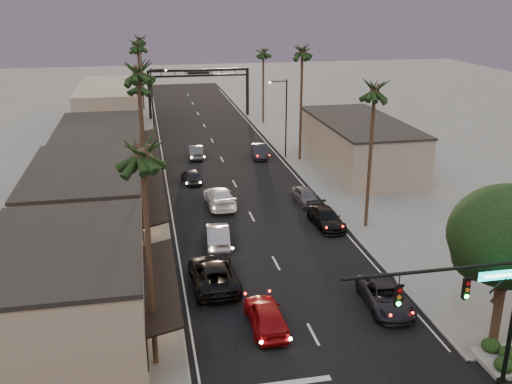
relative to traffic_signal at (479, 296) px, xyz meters
name	(u,v)px	position (x,y,z in m)	size (l,w,h in m)	color
ground	(230,175)	(-5.69, 36.00, -5.08)	(200.00, 200.00, 0.00)	slate
road	(223,162)	(-5.69, 41.00, -5.08)	(14.00, 120.00, 0.02)	black
sidewalk_left	(137,150)	(-15.19, 48.00, -5.02)	(5.00, 92.00, 0.12)	slate
sidewalk_right	(290,142)	(3.81, 48.00, -5.02)	(5.00, 92.00, 0.12)	slate
storefront_near	(67,296)	(-18.69, 8.00, -2.33)	(8.00, 12.00, 5.50)	tan
storefront_mid	(88,205)	(-18.69, 22.00, -2.33)	(8.00, 14.00, 5.50)	gray
storefront_far	(100,153)	(-18.69, 38.00, -2.58)	(8.00, 16.00, 5.00)	tan
storefront_dist	(110,107)	(-18.69, 61.00, -2.08)	(8.00, 20.00, 6.00)	gray
building_right	(359,145)	(8.31, 36.00, -2.58)	(8.00, 18.00, 5.00)	gray
traffic_signal	(479,296)	(0.00, 0.00, 0.00)	(8.51, 0.22, 7.80)	black
corner_tree	(511,240)	(3.79, 3.45, 0.90)	(6.20, 6.20, 8.80)	#38281C
planter	(502,365)	(2.91, 1.50, -5.08)	(2.20, 2.60, 0.24)	gray
arch	(199,81)	(-5.69, 66.00, 0.45)	(15.20, 0.40, 7.27)	black
streetlight_right	(284,112)	(1.23, 41.00, 0.25)	(2.13, 0.30, 9.00)	black
streetlight_left	(154,97)	(-12.61, 54.00, 0.25)	(2.13, 0.30, 9.00)	black
palm_la	(141,146)	(-14.29, 5.00, 6.36)	(3.20, 3.20, 13.20)	#38281C
palm_lb	(138,67)	(-14.29, 18.00, 8.30)	(3.20, 3.20, 15.20)	#38281C
palm_lc	(139,81)	(-14.29, 32.00, 5.39)	(3.20, 3.20, 12.20)	#38281C
palm_ld	(137,42)	(-14.29, 51.00, 7.33)	(3.20, 3.20, 14.20)	#38281C
palm_ra	(375,85)	(2.91, 20.00, 6.36)	(3.20, 3.20, 13.20)	#38281C
palm_rb	(302,48)	(2.91, 40.00, 7.33)	(3.20, 3.20, 14.20)	#38281C
palm_rc	(263,50)	(2.91, 60.00, 5.39)	(3.20, 3.20, 12.20)	#38281C
palm_far	(139,37)	(-13.99, 74.00, 6.36)	(3.20, 3.20, 13.20)	#38281C
oncoming_red	(266,315)	(-8.10, 7.18, -4.27)	(1.91, 4.75, 1.62)	#9A0B0F
oncoming_pickup	(213,274)	(-10.36, 12.68, -4.24)	(2.80, 6.08, 1.69)	black
oncoming_silver	(218,235)	(-9.25, 18.84, -4.31)	(1.64, 4.69, 1.55)	#949499
oncoming_white	(220,197)	(-7.98, 27.10, -4.26)	(2.31, 5.68, 1.65)	silver
oncoming_dgrey	(192,176)	(-9.82, 34.26, -4.39)	(1.62, 4.03, 1.37)	black
oncoming_grey_far	(196,152)	(-8.49, 43.28, -4.34)	(1.56, 4.49, 1.48)	#48484D
curbside_near	(386,296)	(-0.61, 7.95, -4.36)	(2.41, 5.22, 1.45)	black
curbside_black	(326,218)	(-0.18, 20.78, -4.36)	(2.01, 4.95, 1.44)	black
curbside_grey	(306,196)	(-0.33, 26.28, -4.39)	(1.64, 4.09, 1.39)	#56565B
curbside_far	(259,151)	(-1.33, 41.99, -4.34)	(1.57, 4.50, 1.48)	black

